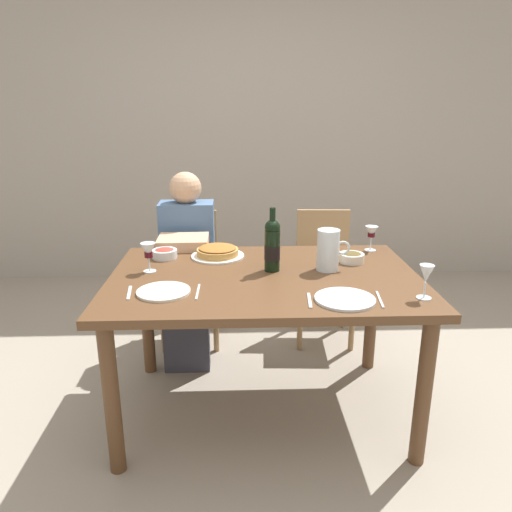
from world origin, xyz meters
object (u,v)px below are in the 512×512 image
object	(u,v)px
baked_tart	(218,252)
salad_bowl	(165,253)
olive_bowl	(352,257)
dining_table	(264,293)
wine_bottle	(272,245)
dinner_plate_right_setting	(164,292)
water_pitcher	(328,252)
chair_left	(191,268)
chair_right	(323,267)
wine_glass_right_diner	(148,252)
dinner_plate_left_setting	(345,299)
wine_glass_centre	(371,233)
diner_left	(187,262)
wine_glass_left_diner	(426,275)

from	to	relation	value
baked_tart	salad_bowl	xyz separation A→B (m)	(-0.29, -0.01, 0.00)
salad_bowl	olive_bowl	bearing A→B (deg)	-6.33
dining_table	wine_bottle	xyz separation A→B (m)	(0.04, 0.07, 0.22)
wine_bottle	dinner_plate_right_setting	size ratio (longest dim) A/B	1.35
water_pitcher	chair_left	size ratio (longest dim) A/B	0.24
chair_left	chair_right	distance (m)	0.91
chair_right	chair_left	bearing A→B (deg)	2.53
wine_glass_right_diner	dinner_plate_right_setting	size ratio (longest dim) A/B	0.62
dinner_plate_left_setting	wine_glass_centre	bearing A→B (deg)	67.33
salad_bowl	water_pitcher	bearing A→B (deg)	-15.18
diner_left	baked_tart	bearing A→B (deg)	119.16
olive_bowl	wine_glass_left_diner	world-z (taller)	wine_glass_left_diner
salad_bowl	olive_bowl	size ratio (longest dim) A/B	1.01
baked_tart	wine_glass_centre	size ratio (longest dim) A/B	2.03
wine_bottle	dinner_plate_left_setting	distance (m)	0.50
wine_bottle	chair_right	xyz separation A→B (m)	(0.41, 0.83, -0.40)
olive_bowl	wine_glass_centre	distance (m)	0.27
dining_table	dinner_plate_left_setting	xyz separation A→B (m)	(0.32, -0.33, 0.10)
baked_tart	olive_bowl	size ratio (longest dim) A/B	2.17
dining_table	baked_tart	size ratio (longest dim) A/B	5.21
diner_left	dinner_plate_right_setting	bearing A→B (deg)	88.50
olive_bowl	chair_left	world-z (taller)	chair_left
wine_glass_left_diner	wine_glass_centre	size ratio (longest dim) A/B	1.06
wine_glass_left_diner	dinner_plate_left_setting	world-z (taller)	wine_glass_left_diner
dinner_plate_right_setting	chair_left	size ratio (longest dim) A/B	0.27
olive_bowl	dinner_plate_left_setting	bearing A→B (deg)	-105.81
wine_glass_left_diner	chair_left	world-z (taller)	wine_glass_left_diner
water_pitcher	wine_glass_right_diner	world-z (taller)	water_pitcher
chair_right	diner_left	bearing A→B (deg)	17.23
baked_tart	wine_glass_right_diner	distance (m)	0.41
water_pitcher	baked_tart	xyz separation A→B (m)	(-0.56, 0.24, -0.06)
dining_table	dinner_plate_left_setting	distance (m)	0.47
dinner_plate_left_setting	dinner_plate_right_setting	world-z (taller)	same
wine_bottle	olive_bowl	world-z (taller)	wine_bottle
wine_glass_centre	dining_table	bearing A→B (deg)	-147.88
water_pitcher	diner_left	distance (m)	1.00
dinner_plate_left_setting	diner_left	world-z (taller)	diner_left
chair_left	chair_right	size ratio (longest dim) A/B	1.00
olive_bowl	wine_glass_right_diner	size ratio (longest dim) A/B	0.90
wine_bottle	wine_glass_left_diner	xyz separation A→B (m)	(0.62, -0.39, -0.03)
water_pitcher	wine_glass_left_diner	world-z (taller)	water_pitcher
chair_right	wine_glass_centre	bearing A→B (deg)	111.88
wine_bottle	chair_left	bearing A→B (deg)	120.52
baked_tart	olive_bowl	bearing A→B (deg)	-9.57
wine_glass_right_diner	chair_left	xyz separation A→B (m)	(0.12, 0.83, -0.37)
salad_bowl	dinner_plate_left_setting	xyz separation A→B (m)	(0.85, -0.63, -0.02)
wine_glass_left_diner	wine_glass_right_diner	world-z (taller)	wine_glass_left_diner
wine_glass_centre	baked_tart	bearing A→B (deg)	-174.20
wine_glass_right_diner	wine_glass_centre	xyz separation A→B (m)	(1.19, 0.32, -0.00)
chair_right	baked_tart	bearing A→B (deg)	43.41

